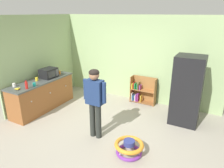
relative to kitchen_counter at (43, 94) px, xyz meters
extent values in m
plane|color=#A39B8B|center=(2.20, -0.33, -0.45)|extent=(12.00, 12.00, 0.00)
cube|color=#9CB87D|center=(2.20, 2.00, 0.90)|extent=(5.20, 0.06, 2.70)
cube|color=#9BB67F|center=(-0.43, 0.48, 0.90)|extent=(0.06, 2.99, 2.70)
cube|color=brown|center=(0.00, 0.00, -0.02)|extent=(0.60, 2.03, 0.86)
cube|color=#474B49|center=(0.00, 0.00, 0.43)|extent=(0.64, 2.07, 0.04)
sphere|color=silver|center=(0.31, -0.68, 0.11)|extent=(0.04, 0.04, 0.04)
sphere|color=silver|center=(0.31, 0.00, 0.11)|extent=(0.04, 0.04, 0.04)
sphere|color=silver|center=(0.31, 0.68, 0.11)|extent=(0.04, 0.04, 0.04)
cube|color=black|center=(3.88, 1.17, 0.44)|extent=(0.70, 0.68, 1.78)
cylinder|color=silver|center=(3.51, 1.00, 0.53)|extent=(0.02, 0.02, 0.50)
cube|color=#333333|center=(3.52, 1.17, 0.83)|extent=(0.01, 0.67, 0.01)
cube|color=#996033|center=(2.12, 1.78, -0.03)|extent=(0.02, 0.28, 0.85)
cube|color=#996033|center=(2.90, 1.78, -0.03)|extent=(0.02, 0.28, 0.85)
cube|color=olive|center=(2.51, 1.91, -0.03)|extent=(0.80, 0.02, 0.85)
cube|color=#996033|center=(2.51, 1.78, -0.42)|extent=(0.76, 0.24, 0.02)
cube|color=#996033|center=(2.51, 1.78, -0.02)|extent=(0.76, 0.24, 0.02)
cube|color=beige|center=(2.16, 1.75, -0.29)|extent=(0.03, 0.17, 0.25)
cube|color=gold|center=(2.16, 1.75, 0.08)|extent=(0.03, 0.17, 0.17)
cube|color=#265797|center=(2.21, 1.75, -0.32)|extent=(0.02, 0.17, 0.18)
cube|color=red|center=(2.21, 1.75, 0.10)|extent=(0.02, 0.17, 0.22)
cube|color=silver|center=(2.26, 1.75, -0.32)|extent=(0.03, 0.17, 0.19)
cube|color=#278B3E|center=(2.25, 1.75, 0.09)|extent=(0.03, 0.17, 0.19)
cube|color=#933B94|center=(2.31, 1.75, -0.30)|extent=(0.03, 0.17, 0.23)
cube|color=#26874C|center=(2.32, 1.75, 0.08)|extent=(0.02, 0.17, 0.18)
cube|color=#8D2D8A|center=(2.36, 1.75, -0.29)|extent=(0.03, 0.17, 0.25)
cube|color=olive|center=(2.36, 1.75, 0.12)|extent=(0.02, 0.17, 0.25)
cube|color=gold|center=(2.46, 1.75, -0.30)|extent=(0.02, 0.17, 0.22)
cube|color=#923990|center=(2.42, 1.75, 0.07)|extent=(0.02, 0.17, 0.16)
cylinder|color=#272B27|center=(2.10, -0.51, -0.03)|extent=(0.13, 0.13, 0.85)
cylinder|color=#272B27|center=(2.26, -0.51, -0.03)|extent=(0.13, 0.13, 0.85)
cube|color=navy|center=(2.18, -0.51, 0.67)|extent=(0.38, 0.22, 0.55)
cylinder|color=navy|center=(1.94, -0.51, 0.70)|extent=(0.09, 0.09, 0.47)
cylinder|color=navy|center=(2.42, -0.51, 0.70)|extent=(0.09, 0.09, 0.47)
sphere|color=#98684B|center=(2.18, -0.51, 1.05)|extent=(0.22, 0.22, 0.22)
ellipsoid|color=black|center=(2.18, -0.51, 1.11)|extent=(0.23, 0.23, 0.14)
torus|color=purple|center=(3.12, -0.73, -0.42)|extent=(0.54, 0.54, 0.07)
torus|color=orange|center=(3.12, -0.73, -0.23)|extent=(0.60, 0.60, 0.08)
cylinder|color=navy|center=(3.12, -0.73, -0.18)|extent=(0.23, 0.23, 0.10)
cylinder|color=silver|center=(3.34, -0.73, -0.32)|extent=(0.02, 0.02, 0.18)
cylinder|color=silver|center=(3.01, -0.54, -0.32)|extent=(0.02, 0.02, 0.18)
cylinder|color=silver|center=(3.01, -0.92, -0.32)|extent=(0.02, 0.02, 0.18)
cube|color=black|center=(0.02, 0.30, 0.59)|extent=(0.36, 0.48, 0.28)
cube|color=#2D2D33|center=(0.20, 0.26, 0.59)|extent=(0.01, 0.31, 0.20)
cube|color=#515156|center=(0.20, 0.47, 0.59)|extent=(0.01, 0.10, 0.20)
ellipsoid|color=yellow|center=(0.05, -0.83, 0.48)|extent=(0.11, 0.15, 0.04)
ellipsoid|color=yellow|center=(0.06, -0.83, 0.48)|extent=(0.07, 0.16, 0.04)
ellipsoid|color=yellow|center=(0.07, -0.83, 0.48)|extent=(0.07, 0.16, 0.04)
ellipsoid|color=yellow|center=(0.09, -0.83, 0.48)|extent=(0.11, 0.15, 0.04)
cylinder|color=red|center=(0.21, -0.68, 0.54)|extent=(0.07, 0.07, 0.18)
cylinder|color=red|center=(0.21, -0.68, 0.65)|extent=(0.03, 0.03, 0.05)
cylinder|color=black|center=(0.21, -0.68, 0.69)|extent=(0.04, 0.04, 0.02)
cylinder|color=orange|center=(0.04, 0.74, 0.50)|extent=(0.08, 0.08, 0.09)
cylinder|color=yellow|center=(-0.07, -0.09, 0.50)|extent=(0.08, 0.08, 0.09)
cylinder|color=white|center=(-0.21, -0.73, 0.50)|extent=(0.08, 0.08, 0.09)
cylinder|color=teal|center=(0.23, -0.45, 0.50)|extent=(0.08, 0.08, 0.09)
camera|label=1|loc=(4.44, -3.95, 2.31)|focal=32.49mm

